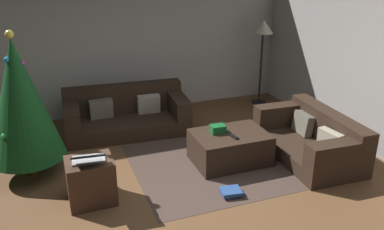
% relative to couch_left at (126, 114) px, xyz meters
% --- Properties ---
extents(ground_plane, '(6.40, 6.40, 0.00)m').
position_rel_couch_left_xyz_m(ground_plane, '(0.01, -2.24, -0.27)').
color(ground_plane, brown).
extents(rear_partition, '(6.40, 0.12, 2.60)m').
position_rel_couch_left_xyz_m(rear_partition, '(0.01, 0.90, 1.03)').
color(rear_partition, '#BCB7B2').
rests_on(rear_partition, ground_plane).
extents(couch_left, '(1.96, 1.03, 0.69)m').
position_rel_couch_left_xyz_m(couch_left, '(0.00, 0.00, 0.00)').
color(couch_left, '#332319').
rests_on(couch_left, ground_plane).
extents(couch_right, '(0.96, 1.67, 0.63)m').
position_rel_couch_left_xyz_m(couch_right, '(2.25, -1.80, -0.01)').
color(couch_right, '#332319').
rests_on(couch_right, ground_plane).
extents(ottoman, '(0.99, 0.71, 0.42)m').
position_rel_couch_left_xyz_m(ottoman, '(1.09, -1.56, -0.06)').
color(ottoman, '#332319').
rests_on(ottoman, ground_plane).
extents(gift_box, '(0.20, 0.15, 0.11)m').
position_rel_couch_left_xyz_m(gift_box, '(0.94, -1.48, 0.21)').
color(gift_box, '#19662D').
rests_on(gift_box, ottoman).
extents(tv_remote, '(0.08, 0.17, 0.02)m').
position_rel_couch_left_xyz_m(tv_remote, '(1.07, -1.70, 0.16)').
color(tv_remote, black).
rests_on(tv_remote, ottoman).
extents(christmas_tree, '(0.93, 0.93, 1.86)m').
position_rel_couch_left_xyz_m(christmas_tree, '(-1.45, -0.98, 0.75)').
color(christmas_tree, brown).
rests_on(christmas_tree, ground_plane).
extents(side_table, '(0.52, 0.44, 0.52)m').
position_rel_couch_left_xyz_m(side_table, '(-0.80, -1.87, -0.00)').
color(side_table, '#4C3323').
rests_on(side_table, ground_plane).
extents(laptop, '(0.39, 0.41, 0.17)m').
position_rel_couch_left_xyz_m(laptop, '(-0.81, -1.93, 0.31)').
color(laptop, silver).
rests_on(laptop, side_table).
extents(book_stack, '(0.29, 0.24, 0.08)m').
position_rel_couch_left_xyz_m(book_stack, '(0.75, -2.33, -0.23)').
color(book_stack, '#2D5193').
rests_on(book_stack, ground_plane).
extents(corner_lamp, '(0.36, 0.36, 1.57)m').
position_rel_couch_left_xyz_m(corner_lamp, '(2.64, 0.38, 1.06)').
color(corner_lamp, black).
rests_on(corner_lamp, ground_plane).
extents(area_rug, '(2.60, 2.00, 0.01)m').
position_rel_couch_left_xyz_m(area_rug, '(1.09, -1.56, -0.26)').
color(area_rug, '#4B3931').
rests_on(area_rug, ground_plane).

